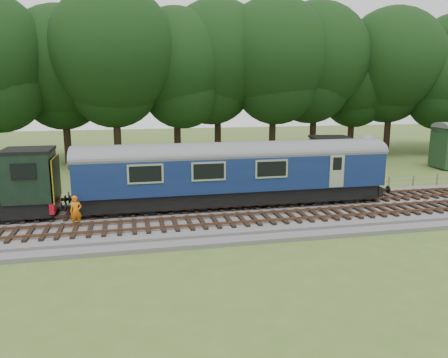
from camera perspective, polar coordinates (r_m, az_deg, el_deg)
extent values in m
plane|color=#455F23|center=(24.45, -1.80, -5.35)|extent=(120.00, 120.00, 0.00)
cube|color=#4C4C4F|center=(24.40, -1.81, -4.96)|extent=(70.00, 7.00, 0.35)
cube|color=brown|center=(24.96, -2.10, -3.83)|extent=(66.50, 0.07, 0.14)
cube|color=brown|center=(26.33, -2.67, -3.02)|extent=(66.50, 0.07, 0.14)
cube|color=brown|center=(22.14, -0.68, -5.84)|extent=(66.50, 0.07, 0.14)
cube|color=brown|center=(23.48, -1.41, -4.82)|extent=(66.50, 0.07, 0.14)
cube|color=black|center=(25.85, 1.36, -1.98)|extent=(17.46, 2.52, 0.85)
cube|color=#0E1E4D|center=(25.56, 1.38, 1.13)|extent=(18.00, 2.80, 2.05)
cube|color=yellow|center=(29.11, 18.89, 1.03)|extent=(0.06, 2.74, 1.30)
cube|color=black|center=(27.92, 13.41, -1.70)|extent=(2.60, 2.00, 0.55)
cube|color=black|center=(25.18, -12.03, -3.07)|extent=(2.60, 2.00, 0.55)
cube|color=black|center=(25.33, -24.04, 0.43)|extent=(2.40, 2.55, 2.60)
cube|color=#AC0D19|center=(25.44, -21.15, -2.99)|extent=(0.25, 2.60, 0.55)
cube|color=yellow|center=(25.13, -21.06, 0.11)|extent=(0.06, 2.55, 2.30)
imported|color=orange|center=(23.07, -18.77, -4.04)|extent=(0.66, 0.52, 1.60)
cube|color=#1A3923|center=(42.18, 13.68, 3.33)|extent=(3.70, 3.70, 2.64)
cube|color=black|center=(42.01, 13.77, 5.25)|extent=(4.07, 4.07, 0.21)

